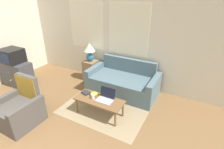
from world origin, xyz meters
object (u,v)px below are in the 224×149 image
couch (123,83)px  coffee_table (99,101)px  laptop (106,98)px  television (12,56)px  snack_bowl (94,94)px  armchair (21,110)px  cup_navy (93,97)px  table_lamp (90,50)px  book_red (86,93)px

couch → coffee_table: size_ratio=1.69×
laptop → television: bearing=-179.2°
snack_bowl → couch: bearing=76.6°
couch → television: television is taller
armchair → television: 1.84m
armchair → cup_navy: bearing=39.0°
table_lamp → coffee_table: bearing=-49.3°
laptop → table_lamp: bearing=135.1°
couch → television: size_ratio=3.25×
cup_navy → snack_bowl: bearing=114.6°
couch → snack_bowl: bearing=-103.4°
cup_navy → television: bearing=179.0°
book_red → couch: bearing=67.0°
coffee_table → snack_bowl: 0.23m
coffee_table → snack_bowl: (-0.19, 0.09, 0.08)m
couch → laptop: size_ratio=5.19×
armchair → laptop: bearing=35.8°
coffee_table → laptop: bearing=23.9°
couch → laptop: bearing=-85.9°
armchair → book_red: size_ratio=4.47×
snack_bowl → coffee_table: bearing=-25.6°
armchair → table_lamp: (0.16, 2.24, 0.63)m
laptop → armchair: bearing=-144.2°
snack_bowl → book_red: size_ratio=0.79×
laptop → snack_bowl: bearing=173.7°
armchair → book_red: armchair is taller
television → laptop: television is taller
armchair → snack_bowl: 1.51m
armchair → table_lamp: 2.33m
coffee_table → book_red: bearing=170.0°
television → coffee_table: 2.78m
coffee_table → laptop: (0.13, 0.06, 0.10)m
couch → cup_navy: bearing=-99.3°
couch → coffee_table: bearing=-92.7°
armchair → laptop: 1.73m
table_lamp → laptop: size_ratio=1.54×
coffee_table → book_red: (-0.39, 0.07, 0.06)m
couch → table_lamp: 1.34m
television → book_red: 2.38m
coffee_table → book_red: 0.40m
couch → snack_bowl: 1.05m
table_lamp → book_red: (0.72, -1.22, -0.52)m
couch → table_lamp: table_lamp is taller
couch → snack_bowl: couch is taller
couch → snack_bowl: size_ratio=10.64×
table_lamp → book_red: size_ratio=2.50×
television → table_lamp: 2.05m
television → cup_navy: size_ratio=5.66×
armchair → snack_bowl: bearing=44.0°
armchair → coffee_table: (1.27, 0.95, 0.05)m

